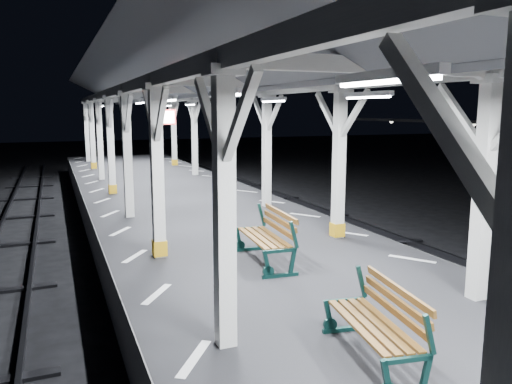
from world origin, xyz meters
TOP-DOWN VIEW (x-y plane):
  - ground at (0.00, 0.00)m, footprint 120.00×120.00m
  - platform at (0.00, 0.00)m, footprint 6.00×50.00m
  - hazard_stripes_left at (-2.45, 0.00)m, footprint 1.00×48.00m
  - hazard_stripes_right at (2.45, 0.00)m, footprint 1.00×48.00m
  - track_right at (5.00, 0.00)m, footprint 2.20×60.00m
  - canopy at (0.00, -0.01)m, footprint 5.40×49.00m
  - bench_near at (-0.51, -3.02)m, footprint 0.86×1.70m
  - bench_mid at (-0.17, 0.86)m, footprint 0.81×1.85m

SIDE VIEW (x-z plane):
  - ground at x=0.00m, z-range 0.00..0.00m
  - track_right at x=5.00m, z-range 0.00..0.16m
  - platform at x=0.00m, z-range 0.00..1.00m
  - hazard_stripes_left at x=-2.45m, z-range 1.00..1.01m
  - hazard_stripes_right at x=2.45m, z-range 1.00..1.01m
  - bench_near at x=-0.51m, z-range 1.03..1.91m
  - bench_mid at x=-0.17m, z-range 1.03..2.01m
  - canopy at x=0.00m, z-range 2.23..6.88m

